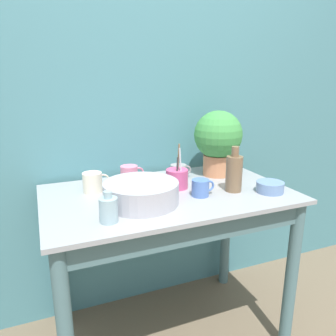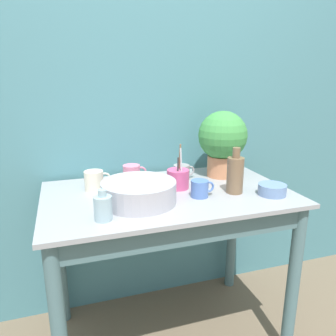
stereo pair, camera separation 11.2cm
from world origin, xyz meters
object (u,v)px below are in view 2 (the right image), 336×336
object	(u,v)px
bottle_tall	(235,174)
mug_grey	(182,172)
bowl_wash_large	(139,192)
bottle_short	(103,207)
mug_blue	(200,189)
potted_plant	(222,140)
mug_cream	(94,181)
utensil_cup	(178,179)
bowl_small_blue	(272,190)
mug_pink	(132,174)

from	to	relation	value
bottle_tall	mug_grey	world-z (taller)	bottle_tall
bowl_wash_large	bottle_tall	distance (m)	0.46
bottle_short	mug_blue	bearing A→B (deg)	14.63
potted_plant	bottle_tall	world-z (taller)	potted_plant
bowl_wash_large	mug_blue	distance (m)	0.28
mug_cream	utensil_cup	distance (m)	0.41
bowl_wash_large	bottle_tall	size ratio (longest dim) A/B	1.49
bottle_tall	bottle_short	distance (m)	0.64
bowl_small_blue	utensil_cup	distance (m)	0.45
mug_blue	mug_pink	xyz separation A→B (m)	(-0.25, 0.30, 0.01)
utensil_cup	bowl_wash_large	bearing A→B (deg)	-150.06
potted_plant	bowl_small_blue	size ratio (longest dim) A/B	2.76
bowl_wash_large	mug_grey	bearing A→B (deg)	41.74
potted_plant	mug_grey	xyz separation A→B (m)	(-0.23, 0.01, -0.17)
mug_grey	bottle_short	bearing A→B (deg)	-139.61
mug_pink	mug_grey	xyz separation A→B (m)	(0.27, -0.02, -0.01)
bottle_short	bowl_wash_large	bearing A→B (deg)	37.90
bottle_short	mug_blue	distance (m)	0.47
mug_pink	mug_grey	distance (m)	0.27
bowl_wash_large	mug_blue	xyz separation A→B (m)	(0.28, -0.01, -0.01)
bowl_small_blue	bowl_wash_large	bearing A→B (deg)	171.37
bottle_short	mug_blue	world-z (taller)	bottle_short
mug_pink	bottle_tall	bearing A→B (deg)	-34.63
mug_blue	bowl_small_blue	distance (m)	0.34
bowl_wash_large	mug_pink	world-z (taller)	bowl_wash_large
bowl_wash_large	mug_pink	size ratio (longest dim) A/B	2.63
bottle_short	bowl_small_blue	size ratio (longest dim) A/B	0.95
bowl_wash_large	mug_grey	distance (m)	0.40
mug_blue	utensil_cup	world-z (taller)	utensil_cup
bowl_wash_large	mug_cream	bearing A→B (deg)	126.50
mug_pink	mug_grey	bearing A→B (deg)	-4.44
bottle_tall	mug_grey	xyz separation A→B (m)	(-0.16, 0.28, -0.05)
bowl_wash_large	utensil_cup	distance (m)	0.26
bottle_tall	mug_blue	xyz separation A→B (m)	(-0.18, -0.00, -0.05)
utensil_cup	mug_cream	bearing A→B (deg)	166.38
mug_cream	mug_grey	xyz separation A→B (m)	(0.46, 0.04, -0.01)
mug_grey	mug_pink	bearing A→B (deg)	175.56
mug_cream	mug_pink	xyz separation A→B (m)	(0.20, 0.06, -0.00)
potted_plant	mug_pink	xyz separation A→B (m)	(-0.49, 0.03, -0.16)
mug_grey	bowl_small_blue	distance (m)	0.48
mug_blue	utensil_cup	distance (m)	0.16
potted_plant	mug_cream	size ratio (longest dim) A/B	2.80
mug_cream	mug_blue	distance (m)	0.51
mug_grey	bowl_small_blue	bearing A→B (deg)	-48.49
mug_grey	bowl_small_blue	world-z (taller)	mug_grey
utensil_cup	mug_blue	bearing A→B (deg)	-68.82
mug_pink	utensil_cup	size ratio (longest dim) A/B	0.57
potted_plant	mug_blue	size ratio (longest dim) A/B	3.19
mug_grey	bowl_small_blue	xyz separation A→B (m)	(0.32, -0.36, -0.01)
potted_plant	bowl_small_blue	bearing A→B (deg)	-75.30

